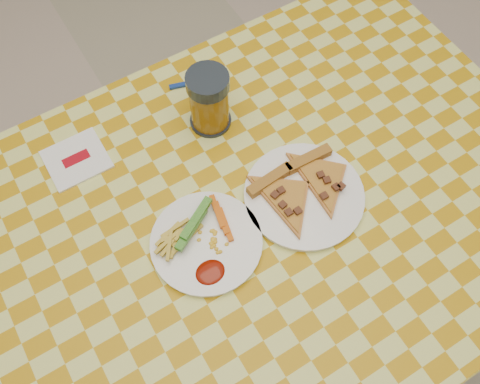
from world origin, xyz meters
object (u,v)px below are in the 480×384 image
table (249,233)px  plate_right (304,196)px  drink_glass (209,101)px  plate_left (206,243)px

table → plate_right: 0.14m
drink_glass → table: bearing=-101.6°
plate_left → table: bearing=3.0°
table → plate_right: size_ratio=5.55×
plate_left → plate_right: 0.21m
plate_right → drink_glass: drink_glass is taller
plate_right → plate_left: bearing=176.6°
table → drink_glass: bearing=78.4°
drink_glass → plate_left: bearing=-121.3°
table → drink_glass: size_ratio=9.01×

